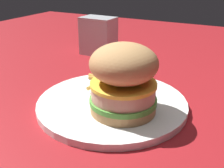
% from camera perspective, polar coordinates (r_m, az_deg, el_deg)
% --- Properties ---
extents(ground_plane, '(1.60, 1.60, 0.00)m').
position_cam_1_polar(ground_plane, '(0.49, -1.28, -3.48)').
color(ground_plane, maroon).
extents(plate, '(0.26, 0.26, 0.01)m').
position_cam_1_polar(plate, '(0.47, 0.00, -4.03)').
color(plate, white).
rests_on(plate, ground_plane).
extents(sandwich, '(0.11, 0.11, 0.11)m').
position_cam_1_polar(sandwich, '(0.41, 2.45, 1.17)').
color(sandwich, tan).
rests_on(sandwich, plate).
extents(fries_pile, '(0.11, 0.11, 0.01)m').
position_cam_1_polar(fries_pile, '(0.52, -0.60, 0.20)').
color(fries_pile, gold).
rests_on(fries_pile, plate).
extents(napkin_dispenser, '(0.06, 0.09, 0.10)m').
position_cam_1_polar(napkin_dispenser, '(0.75, -2.89, 10.08)').
color(napkin_dispenser, '#B7BABF').
rests_on(napkin_dispenser, ground_plane).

